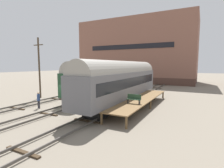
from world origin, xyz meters
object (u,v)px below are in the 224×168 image
object	(u,v)px
train_car_green	(103,77)
bench	(134,99)
train_car_grey	(123,80)
person_worker	(39,99)
utility_pole	(39,67)

from	to	relation	value
train_car_green	bench	world-z (taller)	train_car_green
train_car_grey	person_worker	bearing A→B (deg)	-139.65
bench	person_worker	xyz separation A→B (m)	(-10.05, -2.84, -0.40)
bench	utility_pole	bearing A→B (deg)	173.71
bench	train_car_grey	bearing A→B (deg)	128.44
train_car_green	utility_pole	world-z (taller)	utility_pole
train_car_green	bench	size ratio (longest dim) A/B	11.34
train_car_grey	person_worker	world-z (taller)	train_car_grey
utility_pole	person_worker	bearing A→B (deg)	-41.85
train_car_green	train_car_grey	bearing A→B (deg)	-36.00
person_worker	utility_pole	bearing A→B (deg)	138.15
utility_pole	bench	bearing A→B (deg)	-6.29
train_car_green	utility_pole	distance (m)	9.36
utility_pole	train_car_green	bearing A→B (deg)	34.14
train_car_grey	utility_pole	xyz separation A→B (m)	(-12.37, -1.74, 1.46)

